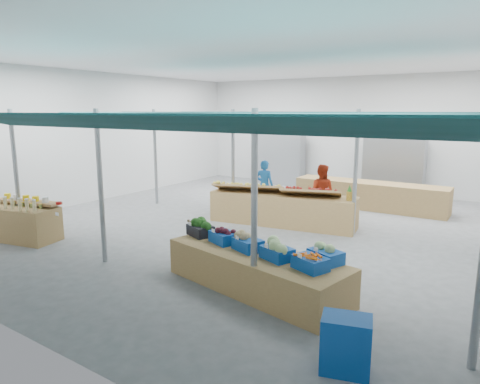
{
  "coord_description": "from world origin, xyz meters",
  "views": [
    {
      "loc": [
        5.76,
        -9.26,
        2.97
      ],
      "look_at": [
        0.64,
        -1.6,
        1.2
      ],
      "focal_mm": 32.0,
      "sensor_mm": 36.0,
      "label": 1
    }
  ],
  "objects_px": {
    "fruit_counter": "(282,209)",
    "vendor_right": "(321,192)",
    "vendor_left": "(264,186)",
    "veg_counter": "(256,271)",
    "bottle_shelf": "(22,221)",
    "crate_stack": "(346,344)"
  },
  "relations": [
    {
      "from": "vendor_left",
      "to": "crate_stack",
      "type": "bearing_deg",
      "value": 117.67
    },
    {
      "from": "fruit_counter",
      "to": "crate_stack",
      "type": "height_order",
      "value": "fruit_counter"
    },
    {
      "from": "veg_counter",
      "to": "vendor_left",
      "type": "height_order",
      "value": "vendor_left"
    },
    {
      "from": "bottle_shelf",
      "to": "fruit_counter",
      "type": "xyz_separation_m",
      "value": [
        4.39,
        4.53,
        -0.02
      ]
    },
    {
      "from": "crate_stack",
      "to": "vendor_right",
      "type": "xyz_separation_m",
      "value": [
        -3.07,
        6.42,
        0.43
      ]
    },
    {
      "from": "fruit_counter",
      "to": "vendor_right",
      "type": "bearing_deg",
      "value": 51.86
    },
    {
      "from": "bottle_shelf",
      "to": "fruit_counter",
      "type": "relative_size",
      "value": 0.5
    },
    {
      "from": "fruit_counter",
      "to": "vendor_right",
      "type": "xyz_separation_m",
      "value": [
        0.6,
        1.1,
        0.35
      ]
    },
    {
      "from": "veg_counter",
      "to": "vendor_right",
      "type": "distance_m",
      "value": 5.14
    },
    {
      "from": "vendor_right",
      "to": "bottle_shelf",
      "type": "bearing_deg",
      "value": 38.89
    },
    {
      "from": "bottle_shelf",
      "to": "vendor_left",
      "type": "xyz_separation_m",
      "value": [
        3.19,
        5.63,
        0.33
      ]
    },
    {
      "from": "bottle_shelf",
      "to": "vendor_right",
      "type": "bearing_deg",
      "value": 35.94
    },
    {
      "from": "vendor_left",
      "to": "veg_counter",
      "type": "bearing_deg",
      "value": 109.6
    },
    {
      "from": "fruit_counter",
      "to": "vendor_left",
      "type": "height_order",
      "value": "vendor_left"
    },
    {
      "from": "bottle_shelf",
      "to": "crate_stack",
      "type": "relative_size",
      "value": 2.83
    },
    {
      "from": "bottle_shelf",
      "to": "veg_counter",
      "type": "bearing_deg",
      "value": -6.66
    },
    {
      "from": "veg_counter",
      "to": "crate_stack",
      "type": "height_order",
      "value": "crate_stack"
    },
    {
      "from": "crate_stack",
      "to": "vendor_left",
      "type": "xyz_separation_m",
      "value": [
        -4.87,
        6.42,
        0.43
      ]
    },
    {
      "from": "veg_counter",
      "to": "vendor_left",
      "type": "xyz_separation_m",
      "value": [
        -2.8,
        5.02,
        0.44
      ]
    },
    {
      "from": "veg_counter",
      "to": "fruit_counter",
      "type": "height_order",
      "value": "fruit_counter"
    },
    {
      "from": "vendor_right",
      "to": "crate_stack",
      "type": "bearing_deg",
      "value": 106.05
    },
    {
      "from": "bottle_shelf",
      "to": "fruit_counter",
      "type": "bearing_deg",
      "value": 33.39
    }
  ]
}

